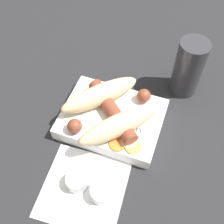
% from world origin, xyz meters
% --- Properties ---
extents(ground_plane, '(3.00, 3.00, 0.00)m').
position_xyz_m(ground_plane, '(0.00, 0.00, 0.00)').
color(ground_plane, '#232326').
extents(food_tray, '(0.20, 0.15, 0.03)m').
position_xyz_m(food_tray, '(0.00, 0.00, 0.01)').
color(food_tray, white).
rests_on(food_tray, ground_plane).
extents(bread_roll, '(0.21, 0.21, 0.05)m').
position_xyz_m(bread_roll, '(0.00, 0.00, 0.05)').
color(bread_roll, beige).
rests_on(bread_roll, food_tray).
extents(sausage, '(0.14, 0.15, 0.03)m').
position_xyz_m(sausage, '(0.00, 0.00, 0.04)').
color(sausage, brown).
rests_on(sausage, food_tray).
extents(pickled_veggies, '(0.07, 0.08, 0.01)m').
position_xyz_m(pickled_veggies, '(-0.05, 0.04, 0.03)').
color(pickled_veggies, '#F99E4C').
rests_on(pickled_veggies, food_tray).
extents(napkin, '(0.16, 0.16, 0.00)m').
position_xyz_m(napkin, '(0.00, 0.15, 0.00)').
color(napkin, white).
rests_on(napkin, ground_plane).
extents(condiment_cup_near, '(0.04, 0.04, 0.03)m').
position_xyz_m(condiment_cup_near, '(0.01, 0.15, 0.01)').
color(condiment_cup_near, silver).
rests_on(condiment_cup_near, ground_plane).
extents(condiment_cup_far, '(0.04, 0.04, 0.03)m').
position_xyz_m(condiment_cup_far, '(-0.04, 0.15, 0.01)').
color(condiment_cup_far, silver).
rests_on(condiment_cup_far, ground_plane).
extents(drink_glass, '(0.06, 0.06, 0.13)m').
position_xyz_m(drink_glass, '(-0.12, -0.14, 0.07)').
color(drink_glass, '#333338').
rests_on(drink_glass, ground_plane).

